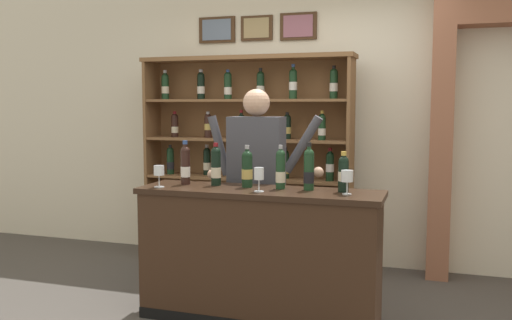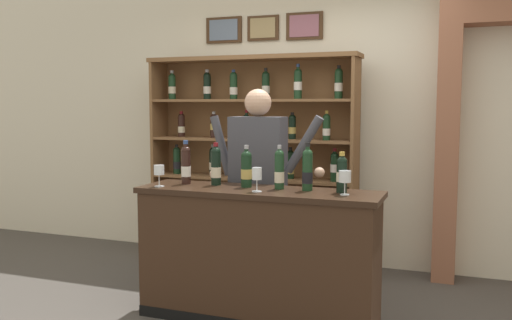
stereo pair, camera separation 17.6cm
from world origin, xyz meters
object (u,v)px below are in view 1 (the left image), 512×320
at_px(tasting_bottle_grappa, 281,169).
at_px(wine_glass_center, 347,177).
at_px(wine_shelf, 247,154).
at_px(wine_glass_right, 159,172).
at_px(tasting_bottle_bianco, 343,173).
at_px(tasting_bottle_super_tuscan, 247,168).
at_px(tasting_bottle_prosecco, 309,169).
at_px(tasting_bottle_vin_santo, 185,165).
at_px(shopkeeper, 257,169).
at_px(tasting_bottle_rosso, 216,166).
at_px(wine_glass_spare, 259,175).
at_px(tasting_counter, 259,255).

xyz_separation_m(tasting_bottle_grappa, wine_glass_center, (0.49, -0.10, -0.02)).
bearing_deg(wine_shelf, wine_glass_right, -96.66).
height_order(tasting_bottle_grappa, tasting_bottle_bianco, tasting_bottle_grappa).
bearing_deg(wine_glass_right, tasting_bottle_super_tuscan, 18.47).
relative_size(tasting_bottle_grappa, tasting_bottle_prosecco, 0.93).
xyz_separation_m(tasting_bottle_vin_santo, tasting_bottle_bianco, (1.19, 0.01, -0.01)).
bearing_deg(shopkeeper, tasting_bottle_super_tuscan, -81.64).
distance_m(tasting_bottle_grappa, tasting_bottle_prosecco, 0.20).
bearing_deg(tasting_bottle_grappa, tasting_bottle_rosso, 178.09).
height_order(tasting_bottle_bianco, wine_glass_spare, tasting_bottle_bianco).
bearing_deg(tasting_bottle_super_tuscan, wine_glass_center, -7.43).
relative_size(tasting_counter, tasting_bottle_prosecco, 5.20).
height_order(tasting_bottle_vin_santo, tasting_bottle_grappa, tasting_bottle_vin_santo).
xyz_separation_m(tasting_bottle_rosso, tasting_bottle_grappa, (0.50, -0.02, -0.01)).
height_order(shopkeeper, wine_glass_spare, shopkeeper).
distance_m(wine_shelf, tasting_bottle_prosecco, 1.54).
relative_size(wine_shelf, wine_glass_center, 12.63).
bearing_deg(tasting_bottle_prosecco, wine_glass_center, -19.90).
height_order(tasting_bottle_rosso, tasting_bottle_grappa, tasting_bottle_rosso).
bearing_deg(tasting_bottle_grappa, wine_glass_right, -166.61).
bearing_deg(tasting_counter, tasting_bottle_rosso, 166.74).
relative_size(shopkeeper, tasting_bottle_prosecco, 4.99).
relative_size(wine_shelf, tasting_bottle_rosso, 6.51).
distance_m(tasting_counter, wine_glass_right, 0.94).
height_order(tasting_bottle_super_tuscan, tasting_bottle_prosecco, tasting_bottle_prosecco).
bearing_deg(tasting_bottle_bianco, wine_glass_center, -67.27).
relative_size(wine_glass_spare, wine_glass_right, 1.06).
bearing_deg(wine_glass_spare, tasting_bottle_bianco, 17.57).
distance_m(tasting_bottle_vin_santo, tasting_bottle_prosecco, 0.95).
height_order(tasting_bottle_super_tuscan, wine_glass_center, tasting_bottle_super_tuscan).
relative_size(tasting_bottle_prosecco, tasting_bottle_bianco, 1.20).
xyz_separation_m(tasting_bottle_vin_santo, wine_glass_spare, (0.64, -0.17, -0.03)).
height_order(tasting_bottle_bianco, wine_glass_center, tasting_bottle_bianco).
xyz_separation_m(wine_shelf, tasting_bottle_grappa, (0.69, -1.26, 0.02)).
bearing_deg(tasting_bottle_grappa, wine_shelf, 118.62).
height_order(wine_glass_center, wine_glass_right, wine_glass_center).
distance_m(tasting_bottle_bianco, wine_glass_center, 0.11).
bearing_deg(tasting_bottle_prosecco, tasting_bottle_bianco, -1.17).
height_order(wine_shelf, wine_glass_right, wine_shelf).
xyz_separation_m(wine_glass_center, wine_glass_spare, (-0.59, -0.08, -0.00)).
xyz_separation_m(tasting_bottle_prosecco, tasting_bottle_bianco, (0.24, -0.00, -0.01)).
height_order(wine_shelf, tasting_bottle_vin_santo, wine_shelf).
bearing_deg(wine_glass_spare, wine_glass_center, 7.40).
xyz_separation_m(tasting_bottle_vin_santo, wine_glass_right, (-0.12, -0.20, -0.04)).
distance_m(tasting_bottle_grappa, wine_glass_spare, 0.21).
xyz_separation_m(tasting_bottle_bianco, wine_glass_right, (-1.30, -0.20, -0.02)).
xyz_separation_m(tasting_bottle_prosecco, wine_glass_center, (0.28, -0.10, -0.03)).
xyz_separation_m(shopkeeper, tasting_bottle_rosso, (-0.19, -0.39, 0.06)).
bearing_deg(wine_shelf, wine_glass_spare, -67.92).
height_order(tasting_counter, tasting_bottle_rosso, tasting_bottle_rosso).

